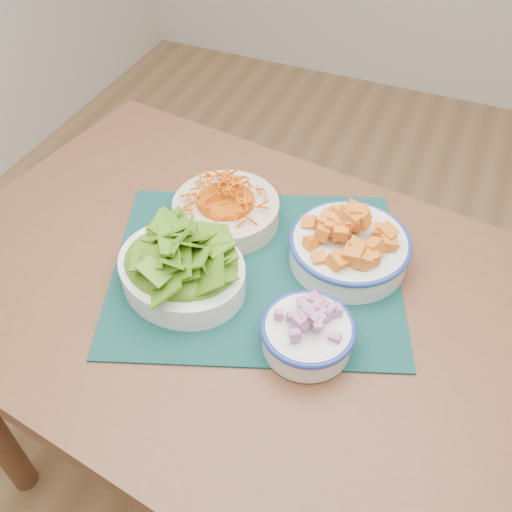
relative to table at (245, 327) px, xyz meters
The scene contains 7 objects.
ground 0.72m from the table, 23.28° to the left, with size 4.00×4.00×0.00m, color #AD8053.
table is the anchor object (origin of this frame).
placemat 0.12m from the table, 85.07° to the left, with size 0.49×0.40×0.00m, color black.
carrot_bowl 0.22m from the table, 124.94° to the left, with size 0.22×0.22×0.08m.
squash_bowl 0.25m from the table, 40.97° to the left, with size 0.24×0.24×0.09m.
lettuce_bowl 0.19m from the table, 160.50° to the right, with size 0.27×0.25×0.11m.
onion_bowl 0.22m from the table, 28.12° to the right, with size 0.17×0.17×0.07m.
Camera 1 is at (-0.03, -0.70, 1.47)m, focal length 40.00 mm.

